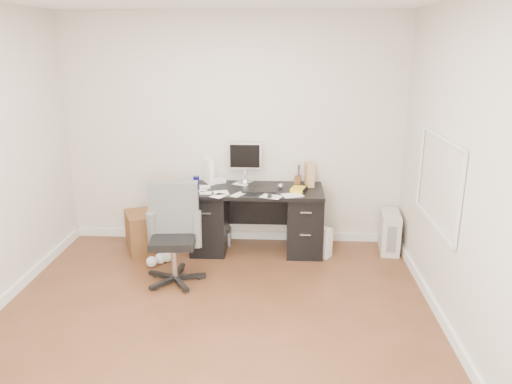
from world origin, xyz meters
TOP-DOWN VIEW (x-y plane):
  - ground at (0.00, 0.00)m, footprint 4.00×4.00m
  - room_shell at (0.03, 0.03)m, footprint 4.02×4.02m
  - desk at (0.30, 1.65)m, footprint 1.50×0.70m
  - loose_papers at (0.10, 1.60)m, footprint 1.10×0.60m
  - lcd_monitor at (0.15, 1.90)m, footprint 0.39×0.23m
  - keyboard at (0.33, 1.52)m, footprint 0.38×0.15m
  - computer_mouse at (0.57, 1.66)m, footprint 0.07×0.07m
  - travel_mug at (-0.38, 1.55)m, footprint 0.08×0.08m
  - white_binder at (-0.29, 1.87)m, footprint 0.22×0.28m
  - magazine_file at (0.90, 1.83)m, footprint 0.14×0.23m
  - pen_cup at (0.77, 1.89)m, footprint 0.11×0.11m
  - yellow_book at (0.77, 1.60)m, footprint 0.20×0.23m
  - paper_remote at (0.47, 1.36)m, footprint 0.27×0.24m
  - office_chair at (-0.49, 0.79)m, footprint 0.62×0.62m
  - pc_tower at (1.85, 1.72)m, footprint 0.25×0.48m
  - shopping_bag at (1.03, 1.52)m, footprint 0.31×0.29m
  - wicker_basket at (-0.98, 1.60)m, footprint 0.61×0.61m
  - desk_printer at (-0.17, 1.83)m, footprint 0.30×0.25m

SIDE VIEW (x-z plane):
  - ground at x=0.00m, z-range 0.00..0.00m
  - desk_printer at x=-0.17m, z-range 0.00..0.17m
  - shopping_bag at x=1.03m, z-range 0.00..0.34m
  - wicker_basket at x=-0.98m, z-range 0.00..0.46m
  - pc_tower at x=1.85m, z-range 0.00..0.47m
  - desk at x=0.30m, z-range 0.02..0.77m
  - office_chair at x=-0.49m, z-range 0.00..1.01m
  - loose_papers at x=0.10m, z-range 0.75..0.75m
  - paper_remote at x=0.47m, z-range 0.75..0.77m
  - keyboard at x=0.33m, z-range 0.75..0.77m
  - yellow_book at x=0.77m, z-range 0.75..0.78m
  - computer_mouse at x=0.57m, z-range 0.75..0.81m
  - travel_mug at x=-0.38m, z-range 0.75..0.91m
  - pen_cup at x=0.77m, z-range 0.75..0.98m
  - magazine_file at x=0.90m, z-range 0.75..1.01m
  - white_binder at x=-0.29m, z-range 0.75..1.04m
  - lcd_monitor at x=0.15m, z-range 0.75..1.24m
  - room_shell at x=0.03m, z-range 0.30..3.01m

